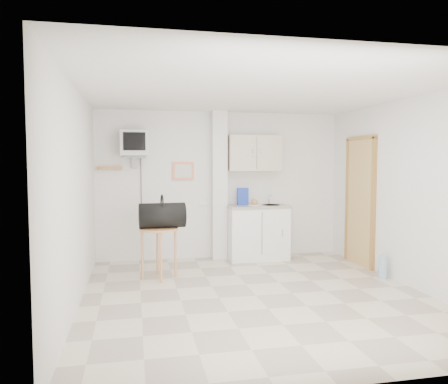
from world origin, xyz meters
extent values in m
plane|color=beige|center=(0.00, 0.00, 0.00)|extent=(4.50, 4.50, 0.00)
cube|color=white|center=(0.00, 2.25, 1.25)|extent=(4.20, 0.04, 2.50)
cube|color=white|center=(0.00, -2.25, 1.25)|extent=(4.20, 0.04, 2.50)
cube|color=white|center=(-2.10, 0.00, 1.25)|extent=(0.04, 4.50, 2.50)
cube|color=white|center=(2.10, 0.00, 1.25)|extent=(0.04, 4.50, 2.50)
cube|color=white|center=(0.00, 0.00, 2.50)|extent=(4.20, 4.50, 0.04)
cube|color=white|center=(-0.05, 2.14, 1.25)|extent=(0.25, 0.22, 2.50)
cube|color=#E88258|center=(-0.65, 2.23, 1.50)|extent=(0.36, 0.03, 0.30)
cube|color=silver|center=(-0.65, 2.22, 1.50)|extent=(0.28, 0.01, 0.22)
cube|color=tan|center=(-1.85, 2.22, 1.55)|extent=(0.40, 0.05, 0.06)
cube|color=white|center=(-0.32, 2.24, 0.95)|extent=(0.15, 0.02, 0.08)
cylinder|color=tan|center=(-2.00, 2.16, 1.54)|extent=(0.02, 0.08, 0.02)
cylinder|color=tan|center=(-1.70, 2.16, 1.54)|extent=(0.02, 0.08, 0.02)
cube|color=#A37C3D|center=(2.08, 1.25, 1.00)|extent=(0.04, 0.75, 2.00)
cube|color=brown|center=(2.07, 1.25, 1.00)|extent=(0.06, 0.87, 2.06)
cube|color=white|center=(0.58, 1.98, 0.44)|extent=(1.00, 0.55, 0.88)
cube|color=#A89A8F|center=(0.58, 1.98, 0.90)|extent=(1.03, 0.58, 0.04)
cylinder|color=#B7B7BA|center=(0.83, 1.98, 0.90)|extent=(0.30, 0.30, 0.05)
cylinder|color=#B7B7BA|center=(0.83, 2.12, 1.00)|extent=(0.02, 0.02, 0.16)
cylinder|color=#B7B7BA|center=(0.83, 2.06, 1.07)|extent=(0.02, 0.13, 0.02)
cube|color=beige|center=(0.55, 2.09, 1.80)|extent=(0.90, 0.32, 0.60)
cube|color=#1D39B2|center=(0.35, 2.07, 1.06)|extent=(0.19, 0.07, 0.29)
cylinder|color=white|center=(0.52, 1.93, 0.93)|extent=(0.22, 0.22, 0.01)
sphere|color=tan|center=(0.52, 1.93, 0.97)|extent=(0.11, 0.11, 0.11)
cube|color=slate|center=(-1.45, 2.09, 1.73)|extent=(0.36, 0.32, 0.02)
cube|color=slate|center=(-1.45, 2.22, 1.65)|extent=(0.10, 0.06, 0.20)
cube|color=#B7B7BA|center=(-1.45, 2.02, 1.95)|extent=(0.44, 0.42, 0.40)
cube|color=black|center=(-1.45, 1.80, 1.97)|extent=(0.34, 0.02, 0.28)
cylinder|color=black|center=(-1.35, 2.23, 0.86)|extent=(0.01, 0.01, 1.73)
cylinder|color=tan|center=(-1.13, 1.04, 0.71)|extent=(0.54, 0.54, 0.03)
cylinder|color=tan|center=(-0.90, 1.05, 0.35)|extent=(0.04, 0.04, 0.69)
cylinder|color=tan|center=(-1.14, 1.27, 0.35)|extent=(0.04, 0.04, 0.69)
cylinder|color=tan|center=(-1.36, 1.03, 0.35)|extent=(0.04, 0.04, 0.69)
cylinder|color=tan|center=(-1.12, 0.81, 0.35)|extent=(0.04, 0.04, 0.69)
cylinder|color=black|center=(-1.08, 1.05, 0.90)|extent=(0.66, 0.38, 0.35)
torus|color=black|center=(-1.08, 1.05, 1.07)|extent=(0.03, 0.27, 0.26)
cylinder|color=#91B1C7|center=(1.98, 0.40, 0.16)|extent=(0.12, 0.12, 0.32)
cylinder|color=#91B1C7|center=(1.98, 0.40, 0.34)|extent=(0.04, 0.04, 0.04)
camera|label=1|loc=(-1.46, -5.11, 1.66)|focal=35.00mm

